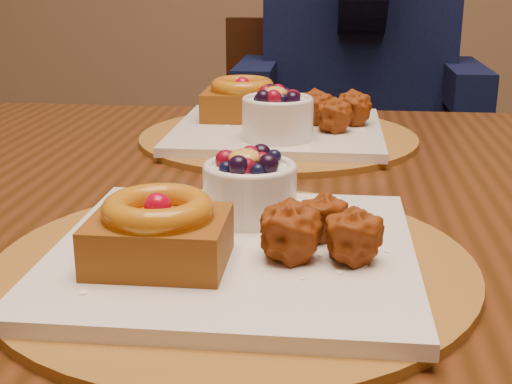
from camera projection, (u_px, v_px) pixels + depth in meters
dining_table at (262, 253)px, 0.80m from camera, size 1.60×0.90×0.76m
place_setting_near at (232, 241)px, 0.56m from camera, size 0.38×0.38×0.08m
place_setting_far at (276, 123)px, 0.97m from camera, size 0.38×0.38×0.09m
chair_far at (308, 202)px, 1.58m from camera, size 0.46×0.46×0.87m
diner at (360, 18)px, 1.56m from camera, size 0.50×0.49×0.82m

